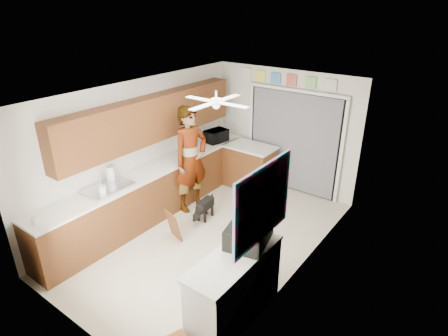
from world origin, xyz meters
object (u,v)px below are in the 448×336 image
Objects in this scene: microwave at (216,136)px; suitcase at (249,233)px; man at (191,159)px; dog at (205,208)px; navy_crate at (214,297)px; paper_towel_roll at (111,174)px.

suitcase is (2.55, -2.64, 0.00)m from microwave.
microwave is at bearing 120.43° from suitcase.
man is at bearing 133.42° from suitcase.
dog is at bearing -140.72° from microwave.
man is at bearing 137.08° from navy_crate.
paper_towel_roll is at bearing 171.11° from navy_crate.
microwave is at bearing 112.33° from dog.
microwave is 1.74× the size of paper_towel_roll.
man reaches higher than dog.
navy_crate is 2.16m from dog.
navy_crate is 0.16× the size of man.
microwave is 1.79m from dog.
navy_crate is 0.58× the size of dog.
suitcase is at bearing -126.78° from microwave.
suitcase is 1.15× the size of dog.
suitcase reaches higher than microwave.
navy_crate is 2.75m from man.
navy_crate is at bearing -55.79° from dog.
microwave is 3.83m from navy_crate.
microwave is 0.77× the size of suitcase.
microwave is at bearing 84.85° from paper_towel_roll.
paper_towel_roll reaches higher than dog.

